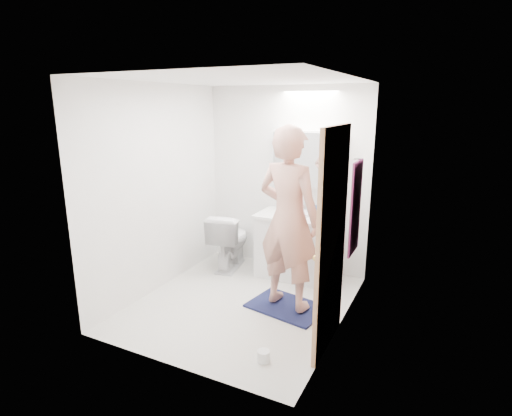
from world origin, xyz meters
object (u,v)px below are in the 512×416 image
Objects in this scene: vanity_cabinet at (295,247)px; person at (289,219)px; toilet at (230,240)px; soap_bottle_b at (285,204)px; soap_bottle_a at (280,202)px; toothbrush_cup at (313,210)px; toilet_paper_roll at (264,356)px; medicine_cabinet at (307,159)px.

person is (0.24, -0.84, 0.62)m from vanity_cabinet.
toilet is 0.90m from soap_bottle_b.
soap_bottle_a is 0.07m from soap_bottle_b.
vanity_cabinet is at bearing -40.48° from soap_bottle_b.
toilet_paper_roll is at bearing -83.24° from toothbrush_cup.
soap_bottle_a is at bearing -153.60° from soap_bottle_b.
medicine_cabinet reaches higher than vanity_cabinet.
toilet_paper_roll is (0.23, -1.98, -0.82)m from toothbrush_cup.
soap_bottle_b is at bearing 26.40° from soap_bottle_a.
vanity_cabinet is at bearing 102.91° from toilet_paper_roll.
toothbrush_cup is (1.07, 0.28, 0.49)m from toilet.
person is at bearing -62.71° from soap_bottle_a.
vanity_cabinet is 1.89m from toilet_paper_roll.
toothbrush_cup is at bearing 41.32° from vanity_cabinet.
medicine_cabinet is at bearing -69.32° from person.
toilet_paper_roll is (0.18, -0.97, -0.96)m from person.
toilet is (-0.89, -0.11, -0.00)m from vanity_cabinet.
toothbrush_cup is 2.15m from toilet_paper_roll.
medicine_cabinet is 0.66m from soap_bottle_b.
person is 17.55× the size of toilet_paper_roll.
toilet is at bearing -172.65° from vanity_cabinet.
toilet_paper_roll is at bearing -77.09° from vanity_cabinet.
soap_bottle_b is at bearing 139.52° from vanity_cabinet.
soap_bottle_b is 0.39m from toothbrush_cup.
person reaches higher than toothbrush_cup.
toilet is at bearing -156.87° from soap_bottle_a.
toilet_paper_roll is (0.42, -1.82, -0.34)m from vanity_cabinet.
toothbrush_cup is at bearing 1.26° from soap_bottle_a.
toilet_paper_roll is at bearing 117.73° from toilet.
soap_bottle_a is 0.46m from toothbrush_cup.
toilet reaches higher than toilet_paper_roll.
vanity_cabinet is 0.58m from soap_bottle_b.
vanity_cabinet is 1.13m from medicine_cabinet.
vanity_cabinet is 0.47× the size of person.
person is 12.73× the size of soap_bottle_b.
medicine_cabinet is 8.00× the size of toilet_paper_roll.
toilet_paper_roll is at bearing -79.78° from medicine_cabinet.
soap_bottle_a is at bearing -169.46° from medicine_cabinet.
toothbrush_cup is (0.18, 0.16, 0.48)m from vanity_cabinet.
toilet_paper_roll is (0.37, -2.03, -1.45)m from medicine_cabinet.
soap_bottle_a reaches higher than toilet.
toilet_paper_roll is at bearing -70.72° from soap_bottle_a.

